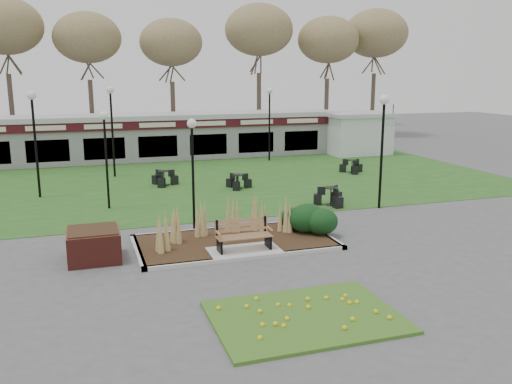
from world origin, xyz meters
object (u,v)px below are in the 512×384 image
object	(u,v)px
brick_planter	(94,245)
lamp_post_far_right	(270,108)
food_pavilion	(155,136)
lamp_post_near_right	(383,126)
bistro_set_d	(352,168)
bistro_set_b	(238,184)
bistro_set_c	(331,199)
service_hut	(357,133)
lamp_post_mid_right	(111,111)
lamp_post_near_left	(192,150)
patio_umbrella	(392,134)
lamp_post_far_left	(33,121)
bistro_set_a	(164,180)
park_bench	(243,234)
lamp_post_mid_left	(105,138)

from	to	relation	value
brick_planter	lamp_post_far_right	xyz separation A→B (m)	(11.18, 16.00, 2.85)
lamp_post_far_right	food_pavilion	bearing A→B (deg)	156.39
lamp_post_near_right	bistro_set_d	world-z (taller)	lamp_post_near_right
bistro_set_b	bistro_set_c	world-z (taller)	bistro_set_c
service_hut	lamp_post_mid_right	xyz separation A→B (m)	(-16.42, -3.56, 2.04)
lamp_post_near_left	patio_umbrella	world-z (taller)	lamp_post_near_left
service_hut	lamp_post_far_left	bearing A→B (deg)	-159.06
service_hut	lamp_post_near_right	distance (m)	15.60
lamp_post_far_right	lamp_post_far_left	world-z (taller)	lamp_post_far_left
bistro_set_a	bistro_set_b	size ratio (longest dim) A/B	1.06
brick_planter	bistro_set_a	bearing A→B (deg)	70.49
lamp_post_far_left	bistro_set_a	distance (m)	6.57
park_bench	lamp_post_mid_right	world-z (taller)	lamp_post_mid_right
service_hut	patio_umbrella	world-z (taller)	service_hut
food_pavilion	lamp_post_near_left	distance (m)	16.85
food_pavilion	patio_umbrella	world-z (taller)	food_pavilion
service_hut	bistro_set_a	xyz separation A→B (m)	(-14.25, -6.71, -1.19)
park_bench	lamp_post_near_left	bearing A→B (deg)	107.40
park_bench	lamp_post_near_left	size ratio (longest dim) A/B	0.43
lamp_post_mid_left	patio_umbrella	xyz separation A→B (m)	(18.98, 9.29, -1.42)
lamp_post_far_right	park_bench	bearing A→B (deg)	-112.04
lamp_post_near_left	lamp_post_near_right	distance (m)	7.95
service_hut	lamp_post_mid_left	bearing A→B (deg)	-148.03
bistro_set_c	lamp_post_far_right	bearing A→B (deg)	82.84
park_bench	bistro_set_c	distance (m)	7.10
lamp_post_mid_right	bistro_set_a	bearing A→B (deg)	-55.51
park_bench	lamp_post_mid_left	xyz separation A→B (m)	(-3.62, 7.06, 2.30)
bistro_set_c	lamp_post_far_left	bearing A→B (deg)	155.37
lamp_post_mid_left	lamp_post_far_left	size ratio (longest dim) A/B	0.84
park_bench	bistro_set_b	world-z (taller)	park_bench
lamp_post_near_left	lamp_post_far_right	size ratio (longest dim) A/B	0.86
bistro_set_a	bistro_set_c	world-z (taller)	bistro_set_c
park_bench	lamp_post_mid_left	bearing A→B (deg)	117.13
lamp_post_mid_left	bistro_set_a	size ratio (longest dim) A/B	2.93
park_bench	bistro_set_d	distance (m)	14.89
bistro_set_b	patio_umbrella	xyz separation A→B (m)	(12.84, 7.15, 1.22)
lamp_post_far_right	lamp_post_mid_left	bearing A→B (deg)	-137.03
lamp_post_far_left	bistro_set_c	xyz separation A→B (m)	(11.71, -5.37, -3.16)
service_hut	lamp_post_mid_right	size ratio (longest dim) A/B	0.92
lamp_post_near_right	lamp_post_far_left	bearing A→B (deg)	154.46
lamp_post_mid_left	bistro_set_c	bearing A→B (deg)	-14.58
bistro_set_a	bistro_set_c	size ratio (longest dim) A/B	0.96
bistro_set_d	lamp_post_far_right	bearing A→B (deg)	118.23
lamp_post_mid_right	bistro_set_c	size ratio (longest dim) A/B	3.41
brick_planter	lamp_post_mid_right	distance (m)	13.85
lamp_post_near_right	patio_umbrella	bearing A→B (deg)	56.41
brick_planter	food_pavilion	world-z (taller)	food_pavilion
lamp_post_mid_left	lamp_post_far_left	xyz separation A→B (m)	(-2.82, 3.06, 0.54)
bistro_set_b	patio_umbrella	size ratio (longest dim) A/B	0.55
brick_planter	lamp_post_mid_right	size ratio (longest dim) A/B	0.31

